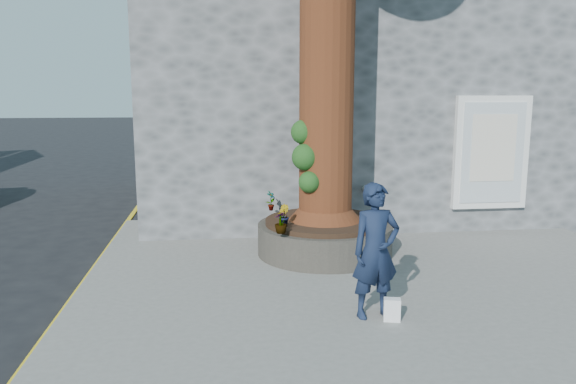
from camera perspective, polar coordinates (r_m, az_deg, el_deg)
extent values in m
plane|color=black|center=(7.81, 0.59, -11.38)|extent=(120.00, 120.00, 0.00)
cube|color=slate|center=(9.01, 9.33, -8.15)|extent=(9.00, 8.00, 0.12)
cube|color=yellow|center=(8.94, -20.35, -9.20)|extent=(0.10, 30.00, 0.01)
cube|color=#4C4F51|center=(14.82, 6.68, 10.57)|extent=(10.00, 8.00, 6.00)
cube|color=white|center=(11.66, 19.94, 3.78)|extent=(1.50, 0.12, 2.20)
cube|color=silver|center=(11.61, 20.07, 3.74)|extent=(1.25, 0.04, 1.95)
cube|color=silver|center=(11.58, 20.15, 4.22)|extent=(0.90, 0.02, 1.30)
cylinder|color=black|center=(9.70, 3.75, -4.75)|extent=(2.30, 2.30, 0.52)
cylinder|color=black|center=(9.63, 3.77, -3.03)|extent=(2.04, 2.04, 0.08)
cone|color=#4B1F12|center=(9.54, 3.80, -0.74)|extent=(1.24, 1.24, 0.70)
sphere|color=#173F15|center=(9.17, 1.75, 3.57)|extent=(0.44, 0.44, 0.44)
sphere|color=#173F15|center=(9.14, 2.20, 1.01)|extent=(0.36, 0.36, 0.36)
sphere|color=#173F15|center=(9.25, 1.52, 6.12)|extent=(0.40, 0.40, 0.40)
imported|color=#141E37|center=(6.95, 8.91, -5.94)|extent=(0.67, 0.50, 1.67)
imported|color=#B4B0AC|center=(10.97, 6.29, 0.10)|extent=(1.02, 1.04, 1.69)
cube|color=white|center=(7.07, 10.52, -11.67)|extent=(0.22, 0.16, 0.28)
imported|color=gray|center=(10.29, -1.75, -0.88)|extent=(0.23, 0.23, 0.37)
imported|color=gray|center=(9.03, -0.47, -2.44)|extent=(0.23, 0.24, 0.36)
imported|color=gray|center=(8.64, -0.73, -3.10)|extent=(0.27, 0.27, 0.34)
imported|color=gray|center=(8.90, 8.57, -2.84)|extent=(0.35, 0.37, 0.33)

